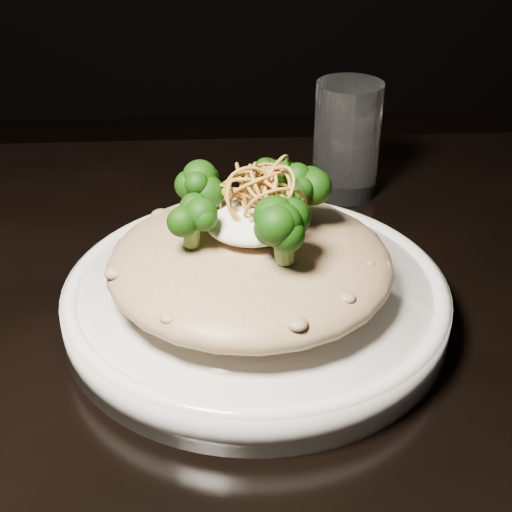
{
  "coord_description": "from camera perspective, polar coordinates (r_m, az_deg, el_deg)",
  "views": [
    {
      "loc": [
        -0.06,
        -0.41,
        1.08
      ],
      "look_at": [
        -0.04,
        0.04,
        0.81
      ],
      "focal_mm": 50.0,
      "sensor_mm": 36.0,
      "label": 1
    }
  ],
  "objects": [
    {
      "name": "table",
      "position": [
        0.59,
        3.78,
        -13.35
      ],
      "size": [
        1.1,
        0.8,
        0.75
      ],
      "color": "black",
      "rests_on": "ground"
    },
    {
      "name": "cheese",
      "position": [
        0.51,
        -0.38,
        2.79
      ],
      "size": [
        0.07,
        0.07,
        0.02
      ],
      "primitive_type": "ellipsoid",
      "color": "white",
      "rests_on": "risotto"
    },
    {
      "name": "shallots",
      "position": [
        0.5,
        0.27,
        5.64
      ],
      "size": [
        0.05,
        0.05,
        0.03
      ],
      "primitive_type": null,
      "color": "#92631F",
      "rests_on": "cheese"
    },
    {
      "name": "risotto",
      "position": [
        0.52,
        -0.47,
        -0.46
      ],
      "size": [
        0.21,
        0.21,
        0.05
      ],
      "primitive_type": "ellipsoid",
      "color": "brown",
      "rests_on": "plate"
    },
    {
      "name": "plate",
      "position": [
        0.55,
        0.0,
        -3.57
      ],
      "size": [
        0.29,
        0.29,
        0.03
      ],
      "primitive_type": "cylinder",
      "color": "white",
      "rests_on": "table"
    },
    {
      "name": "broccoli",
      "position": [
        0.51,
        -0.45,
        4.43
      ],
      "size": [
        0.12,
        0.12,
        0.04
      ],
      "primitive_type": null,
      "color": "black",
      "rests_on": "risotto"
    },
    {
      "name": "drinking_glass",
      "position": [
        0.72,
        7.26,
        9.21
      ],
      "size": [
        0.08,
        0.08,
        0.12
      ],
      "primitive_type": "cylinder",
      "rotation": [
        0.0,
        0.0,
        -0.2
      ],
      "color": "white",
      "rests_on": "table"
    }
  ]
}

